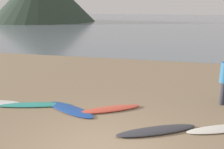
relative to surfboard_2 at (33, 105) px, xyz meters
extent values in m
cube|color=#8C7559|center=(3.19, 7.74, -0.13)|extent=(120.00, 120.00, 0.20)
cube|color=slate|center=(3.19, 58.72, -0.03)|extent=(140.00, 100.00, 0.01)
ellipsoid|color=teal|center=(0.00, 0.00, 0.00)|extent=(2.69, 1.17, 0.07)
ellipsoid|color=#1E479E|center=(1.48, -0.06, 0.00)|extent=(2.19, 1.43, 0.07)
ellipsoid|color=#D84C38|center=(2.81, 0.27, 0.01)|extent=(2.11, 1.51, 0.09)
ellipsoid|color=#333338|center=(4.46, -0.87, 0.01)|extent=(2.35, 1.56, 0.10)
ellipsoid|color=silver|center=(6.33, -0.27, 0.00)|extent=(2.32, 1.41, 0.06)
cylinder|color=#2D2D38|center=(6.63, 1.75, 0.38)|extent=(0.20, 0.20, 0.83)
camera|label=1|loc=(4.69, -7.19, 3.40)|focal=38.95mm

